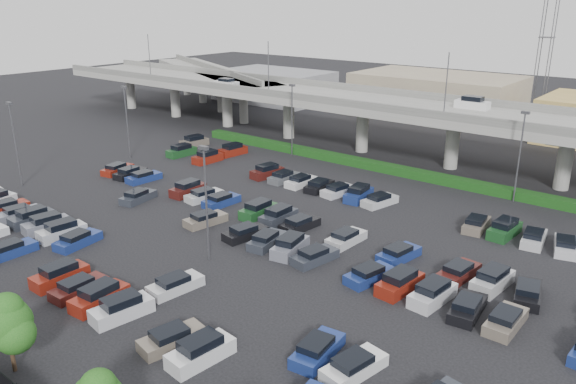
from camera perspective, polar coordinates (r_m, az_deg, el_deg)
The scene contains 8 objects.
ground at distance 55.48m, azimuth -2.02°, elevation -4.04°, with size 280.00×280.00×0.00m, color black.
overpass at distance 79.53m, azimuth 13.15°, elevation 7.87°, with size 150.00×13.00×15.80m.
on_ramp at distance 119.15m, azimuth -7.73°, elevation 11.73°, with size 50.93×30.13×8.80m.
hedge at distance 74.89m, azimuth 10.54°, elevation 2.29°, with size 66.00×1.60×1.10m, color #143A11.
parked_cars at distance 53.08m, azimuth -4.24°, elevation -4.46°, with size 62.80×41.64×1.67m.
light_poles at distance 57.41m, azimuth -3.92°, elevation 3.34°, with size 66.90×48.38×10.30m.
distant_buildings at distance 104.14m, azimuth 26.65°, elevation 7.11°, with size 138.00×24.00×9.00m.
comm_tower at distance 116.51m, azimuth 24.86°, elevation 14.38°, with size 2.40×2.40×30.00m.
Camera 1 is at (33.40, -38.57, 21.79)m, focal length 35.00 mm.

